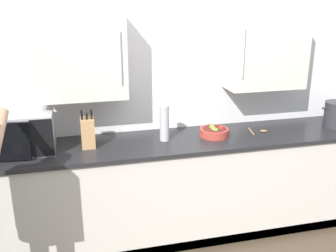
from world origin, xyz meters
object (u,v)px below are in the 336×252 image
microwave_oven (12,133)px  knife_block (88,132)px  wooden_spoon (258,131)px  thermos_flask (164,123)px  stock_pot (336,114)px  fruit_bowl (214,132)px

microwave_oven → knife_block: knife_block is taller
microwave_oven → wooden_spoon: size_ratio=3.32×
thermos_flask → stock_pot: (1.70, -0.03, -0.04)m
knife_block → microwave_oven: bearing=178.0°
microwave_oven → knife_block: bearing=-2.0°
fruit_bowl → stock_pot: 1.24m
thermos_flask → stock_pot: thermos_flask is taller
microwave_oven → thermos_flask: (1.25, -0.03, -0.00)m
wooden_spoon → thermos_flask: bearing=-179.8°
thermos_flask → stock_pot: bearing=-0.9°
fruit_bowl → thermos_flask: size_ratio=0.82×
fruit_bowl → wooden_spoon: size_ratio=1.45×
microwave_oven → fruit_bowl: 1.72m
wooden_spoon → stock_pot: stock_pot is taller
fruit_bowl → microwave_oven: bearing=179.1°
knife_block → stock_pot: size_ratio=1.00×
fruit_bowl → thermos_flask: (-0.46, 0.00, 0.12)m
microwave_oven → stock_pot: bearing=-1.0°
knife_block → stock_pot: (2.36, -0.03, -0.00)m
thermos_flask → fruit_bowl: bearing=-0.1°
fruit_bowl → knife_block: size_ratio=0.79×
stock_pot → microwave_oven: bearing=179.0°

